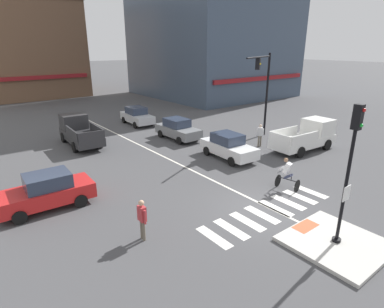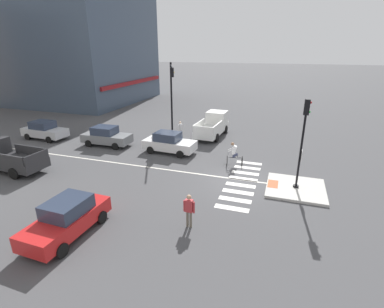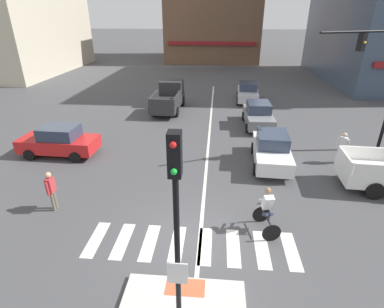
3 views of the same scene
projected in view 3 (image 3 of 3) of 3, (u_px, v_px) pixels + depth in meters
The scene contains 22 objects.
ground_plane at pixel (192, 240), 10.28m from camera, with size 300.00×300.00×0.00m, color #474749.
tactile_pad_front at pixel (185, 287), 8.34m from camera, with size 1.10×0.60×0.01m, color #DB5B38.
signal_pole at pixel (177, 230), 5.85m from camera, with size 0.44×0.38×5.14m.
crosswalk_stripe_a at pixel (96, 239), 10.33m from camera, with size 0.44×1.80×0.01m, color silver.
crosswalk_stripe_b at pixel (123, 241), 10.26m from camera, with size 0.44×1.80×0.01m, color silver.
crosswalk_stripe_c at pixel (150, 242), 10.19m from camera, with size 0.44×1.80×0.01m, color silver.
crosswalk_stripe_d at pixel (177, 244), 10.11m from camera, with size 0.44×1.80×0.01m, color silver.
crosswalk_stripe_e at pixel (205, 246), 10.04m from camera, with size 0.44×1.80×0.01m, color silver.
crosswalk_stripe_f at pixel (233, 247), 9.97m from camera, with size 0.44×1.80×0.01m, color silver.
crosswalk_stripe_g at pixel (262, 249), 9.90m from camera, with size 0.44×1.80×0.01m, color silver.
crosswalk_stripe_h at pixel (291, 251), 9.82m from camera, with size 0.44×1.80×0.01m, color silver.
lane_centre_line at pixel (209, 134), 19.26m from camera, with size 0.14×28.00×0.01m, color silver.
traffic_light_mast at pixel (384, 73), 14.98m from camera, with size 5.07×2.37×6.57m.
building_far_block at pixel (213, 15), 48.28m from camera, with size 14.63×14.93×13.65m.
car_grey_eastbound_far at pixel (258, 115), 20.35m from camera, with size 1.92×4.14×1.64m.
car_red_cross_left at pixel (59, 141), 16.16m from camera, with size 4.15×1.94×1.64m.
car_white_eastbound_mid at pixel (272, 149), 15.18m from camera, with size 2.02×4.19×1.64m.
car_silver_eastbound_distant at pixel (248, 92), 26.15m from camera, with size 1.99×4.18×1.64m.
pickup_truck_charcoal_westbound_distant at pixel (169, 97), 23.95m from camera, with size 2.21×5.17×2.08m.
cyclist at pixel (267, 210), 10.42m from camera, with size 0.87×1.20×1.68m.
pedestrian_at_curb_left at pixel (51, 188), 11.50m from camera, with size 0.23×0.55×1.67m.
pedestrian_waiting_far_side at pixel (343, 145), 15.20m from camera, with size 0.49×0.37×1.67m.
Camera 3 is at (0.69, -7.99, 7.08)m, focal length 27.98 mm.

